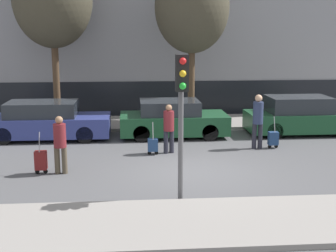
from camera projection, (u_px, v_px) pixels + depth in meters
name	position (u px, v px, depth m)	size (l,w,h in m)	color
ground_plane	(194.00, 171.00, 13.14)	(80.00, 80.00, 0.00)	#4C4C4F
sidewalk_near	(220.00, 222.00, 9.47)	(28.00, 2.50, 0.12)	gray
sidewalk_far	(172.00, 122.00, 19.97)	(28.00, 3.00, 0.12)	gray
parked_car_0	(46.00, 121.00, 17.05)	(4.52, 1.81, 1.38)	navy
parked_car_1	(173.00, 119.00, 17.48)	(3.98, 1.89, 1.36)	#194728
parked_car_2	(301.00, 117.00, 17.90)	(4.21, 1.77, 1.44)	#194728
pedestrian_left	(60.00, 141.00, 12.76)	(0.35, 0.34, 1.61)	#4C4233
trolley_left	(41.00, 160.00, 12.86)	(0.34, 0.29, 1.18)	maroon
pedestrian_center	(169.00, 126.00, 14.96)	(0.34, 0.34, 1.59)	#23232D
trolley_center	(153.00, 145.00, 14.87)	(0.34, 0.29, 1.06)	navy
pedestrian_right	(258.00, 118.00, 15.53)	(0.35, 0.34, 1.83)	#23232D
trolley_right	(273.00, 138.00, 15.70)	(0.34, 0.29, 1.10)	navy
traffic_light	(182.00, 98.00, 10.31)	(0.28, 0.47, 3.37)	#515154
parked_bicycle	(286.00, 112.00, 20.06)	(1.77, 0.06, 0.96)	black
bare_tree_near_crossing	(192.00, 8.00, 18.71)	(3.00, 3.00, 6.54)	#4C3826
bare_tree_down_street	(52.00, 0.00, 18.80)	(3.21, 3.21, 6.99)	#4C3826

